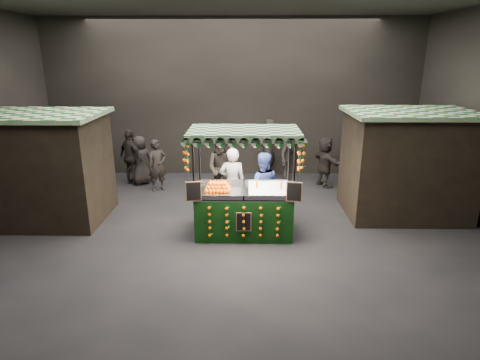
{
  "coord_description": "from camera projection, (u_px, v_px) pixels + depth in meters",
  "views": [
    {
      "loc": [
        0.46,
        -8.14,
        3.89
      ],
      "look_at": [
        0.32,
        0.69,
        1.11
      ],
      "focal_mm": 30.15,
      "sensor_mm": 36.0,
      "label": 1
    }
  ],
  "objects": [
    {
      "name": "shopper_3",
      "position": [
        289.0,
        154.0,
        12.89
      ],
      "size": [
        1.03,
        1.22,
        1.63
      ],
      "rotation": [
        0.0,
        0.0,
        1.08
      ],
      "color": "black",
      "rests_on": "ground"
    },
    {
      "name": "shopper_4",
      "position": [
        141.0,
        160.0,
        12.37
      ],
      "size": [
        0.88,
        0.82,
        1.52
      ],
      "rotation": [
        0.0,
        0.0,
        3.75
      ],
      "color": "black",
      "rests_on": "ground"
    },
    {
      "name": "shopper_2",
      "position": [
        131.0,
        157.0,
        12.31
      ],
      "size": [
        1.05,
        0.96,
        1.73
      ],
      "rotation": [
        0.0,
        0.0,
        2.47
      ],
      "color": "black",
      "rests_on": "ground"
    },
    {
      "name": "neighbour_stall_left",
      "position": [
        42.0,
        167.0,
        9.57
      ],
      "size": [
        3.0,
        2.2,
        2.6
      ],
      "color": "black",
      "rests_on": "ground"
    },
    {
      "name": "shopper_1",
      "position": [
        222.0,
        169.0,
        10.94
      ],
      "size": [
        0.96,
        0.8,
        1.79
      ],
      "rotation": [
        0.0,
        0.0,
        -0.14
      ],
      "color": "#2C2924",
      "rests_on": "ground"
    },
    {
      "name": "ground",
      "position": [
        225.0,
        237.0,
        8.94
      ],
      "size": [
        12.0,
        12.0,
        0.0
      ],
      "primitive_type": "plane",
      "color": "black",
      "rests_on": "ground"
    },
    {
      "name": "shopper_7",
      "position": [
        86.0,
        155.0,
        12.46
      ],
      "size": [
        1.07,
        1.09,
        1.77
      ],
      "rotation": [
        0.0,
        0.0,
        -0.87
      ],
      "color": "black",
      "rests_on": "ground"
    },
    {
      "name": "neighbour_stall_right",
      "position": [
        406.0,
        163.0,
        9.91
      ],
      "size": [
        3.0,
        2.2,
        2.6
      ],
      "color": "black",
      "rests_on": "ground"
    },
    {
      "name": "market_hall",
      "position": [
        223.0,
        81.0,
        7.92
      ],
      "size": [
        12.1,
        10.1,
        5.05
      ],
      "color": "black",
      "rests_on": "ground"
    },
    {
      "name": "vendor_blue",
      "position": [
        262.0,
        187.0,
        9.67
      ],
      "size": [
        0.84,
        0.67,
        1.68
      ],
      "rotation": [
        0.0,
        0.0,
        3.1
      ],
      "color": "navy",
      "rests_on": "ground"
    },
    {
      "name": "juice_stall",
      "position": [
        244.0,
        203.0,
        8.91
      ],
      "size": [
        2.44,
        1.44,
        2.37
      ],
      "color": "black",
      "rests_on": "ground"
    },
    {
      "name": "shopper_5",
      "position": [
        325.0,
        162.0,
        12.16
      ],
      "size": [
        0.99,
        1.48,
        1.53
      ],
      "rotation": [
        0.0,
        0.0,
        1.99
      ],
      "color": "#2D2724",
      "rests_on": "ground"
    },
    {
      "name": "shopper_6",
      "position": [
        268.0,
        149.0,
        13.02
      ],
      "size": [
        0.55,
        0.75,
        1.9
      ],
      "rotation": [
        0.0,
        0.0,
        -1.71
      ],
      "color": "black",
      "rests_on": "ground"
    },
    {
      "name": "shopper_0",
      "position": [
        157.0,
        165.0,
        11.79
      ],
      "size": [
        0.67,
        0.61,
        1.53
      ],
      "rotation": [
        0.0,
        0.0,
        0.57
      ],
      "color": "black",
      "rests_on": "ground"
    },
    {
      "name": "vendor_grey",
      "position": [
        232.0,
        183.0,
        9.83
      ],
      "size": [
        0.65,
        0.43,
        1.75
      ],
      "rotation": [
        0.0,
        0.0,
        3.12
      ],
      "color": "gray",
      "rests_on": "ground"
    }
  ]
}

